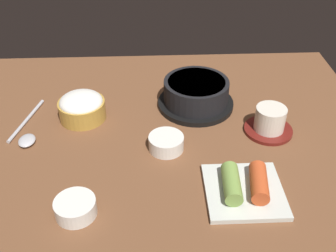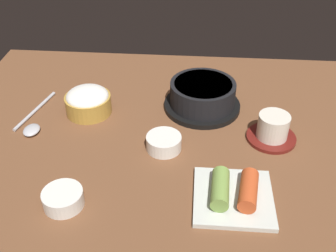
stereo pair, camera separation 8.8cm
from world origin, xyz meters
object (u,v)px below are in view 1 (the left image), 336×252
Objects in this scene: stone_pot at (196,94)px; banchan_cup_center at (166,142)px; spoon at (27,133)px; kimchi_plate at (245,187)px; side_bowl_near at (75,207)px; tea_cup_with_saucer at (270,121)px; rice_bowl at (82,107)px.

banchan_cup_center is (-7.89, -16.34, -1.74)cm from stone_pot.
banchan_cup_center is 0.40× the size of spoon.
banchan_cup_center is at bearing -115.78° from stone_pot.
kimchi_plate reaches higher than side_bowl_near.
stone_pot is 30.73cm from kimchi_plate.
stone_pot is 0.99× the size of spoon.
tea_cup_with_saucer is 1.46× the size of side_bowl_near.
banchan_cup_center is (-23.16, -5.08, -1.07)cm from tea_cup_with_saucer.
rice_bowl reaches higher than tea_cup_with_saucer.
tea_cup_with_saucer is 0.75× the size of kimchi_plate.
stone_pot is at bearing 53.98° from side_bowl_near.
tea_cup_with_saucer reaches higher than kimchi_plate.
banchan_cup_center is 19.58cm from kimchi_plate.
stone_pot is at bearing 143.58° from tea_cup_with_saucer.
side_bowl_near is (-24.51, -33.71, -1.77)cm from stone_pot.
rice_bowl is 22.75cm from banchan_cup_center.
side_bowl_near is 0.40× the size of spoon.
rice_bowl is at bearing 141.75° from kimchi_plate.
rice_bowl is (-26.97, -4.02, -0.29)cm from stone_pot.
stone_pot is 18.98cm from tea_cup_with_saucer.
kimchi_plate is at bearing 6.80° from side_bowl_near.
side_bowl_near is at bearing -150.56° from tea_cup_with_saucer.
kimchi_plate is (33.04, -26.04, -1.64)cm from rice_bowl.
stone_pot is 41.71cm from side_bowl_near.
kimchi_plate is (6.07, -30.06, -1.93)cm from stone_pot.
side_bowl_near is at bearing -58.89° from spoon.
tea_cup_with_saucer is at bearing 63.94° from kimchi_plate.
kimchi_plate is at bearing -44.50° from banchan_cup_center.
stone_pot reaches higher than side_bowl_near.
banchan_cup_center is at bearing -10.97° from spoon.
tea_cup_with_saucer is 0.58× the size of spoon.
spoon is (-44.65, 19.67, -0.89)cm from kimchi_plate.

